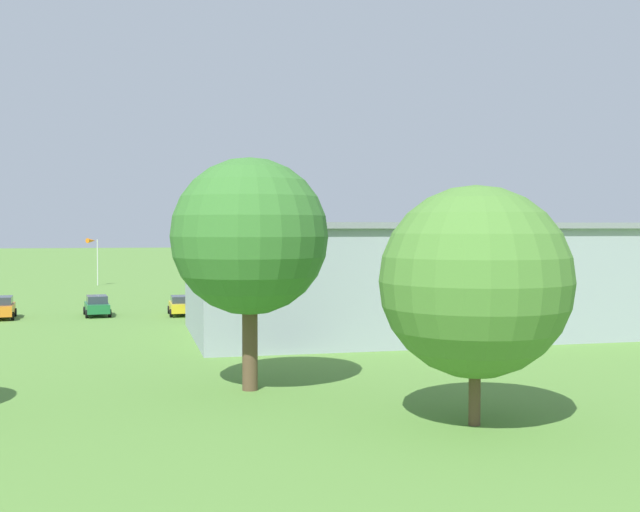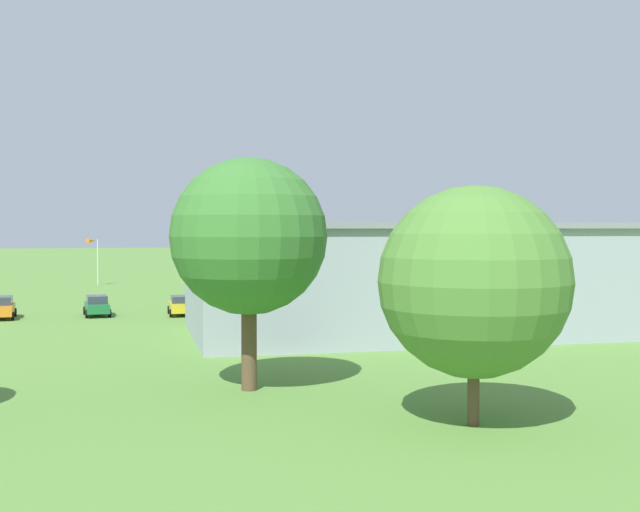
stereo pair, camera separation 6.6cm
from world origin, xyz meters
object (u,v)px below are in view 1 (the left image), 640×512
car_orange (1,307)px  person_by_parked_cars (441,294)px  person_at_fence_line (554,297)px  windsock (92,244)px  hangar (448,277)px  person_crossing_taxiway (410,296)px  person_walking_on_apron (223,299)px  car_yellow (182,305)px  person_near_hangar_door (495,296)px  biplane (273,230)px  car_green (97,305)px  tree_at_field_edge (250,237)px  tree_by_windsock (475,282)px

car_orange → person_by_parked_cars: (-37.36, -4.99, -0.07)m
person_at_fence_line → windsock: (41.76, -35.01, 4.18)m
hangar → person_crossing_taxiway: size_ratio=21.79×
person_walking_on_apron → person_by_parked_cars: bearing=-177.3°
car_yellow → windsock: 36.85m
person_crossing_taxiway → person_at_fence_line: (-11.93, 4.40, 0.05)m
person_near_hangar_door → hangar: bearing=56.3°
person_crossing_taxiway → person_at_fence_line: bearing=159.8°
hangar → person_crossing_taxiway: bearing=-100.7°
biplane → person_crossing_taxiway: bearing=129.6°
hangar → car_green: 27.84m
hangar → biplane: size_ratio=4.01×
car_green → car_yellow: bearing=172.7°
person_by_parked_cars → windsock: bearing=-42.4°
biplane → tree_at_field_edge: bearing=80.2°
car_yellow → car_green: (6.54, -0.84, 0.02)m
car_yellow → person_near_hangar_door: size_ratio=2.37×
car_green → tree_at_field_edge: size_ratio=0.42×
tree_at_field_edge → windsock: size_ratio=1.74×
biplane → car_green: size_ratio=2.07×
person_walking_on_apron → windsock: size_ratio=0.30×
car_orange → tree_by_windsock: size_ratio=0.52×
car_yellow → person_walking_on_apron: person_walking_on_apron is taller
person_crossing_taxiway → person_walking_on_apron: (16.94, 0.45, 0.06)m
tree_by_windsock → car_orange: bearing=-59.8°
person_crossing_taxiway → person_by_parked_cars: bearing=-170.8°
car_yellow → car_green: car_green is taller
car_orange → person_by_parked_cars: size_ratio=2.69×
person_near_hangar_door → person_at_fence_line: bearing=156.6°
biplane → car_yellow: biplane is taller
hangar → tree_by_windsock: bearing=70.9°
car_yellow → tree_by_windsock: 39.21m
car_yellow → person_crossing_taxiway: bearing=-166.8°
hangar → person_at_fence_line: hangar is taller
person_walking_on_apron → tree_at_field_edge: (1.97, 34.67, 5.70)m
car_orange → windsock: windsock is taller
person_crossing_taxiway → tree_at_field_edge: 40.30m
hangar → biplane: biplane is taller
car_orange → windsock: size_ratio=0.77×
person_by_parked_cars → person_near_hangar_door: 4.94m
car_orange → person_crossing_taxiway: size_ratio=2.73×
car_yellow → tree_by_windsock: size_ratio=0.47×
person_near_hangar_door → tree_by_windsock: bearing=64.7°
person_walking_on_apron → person_crossing_taxiway: bearing=-178.5°
biplane → person_near_hangar_door: biplane is taller
hangar → car_orange: bearing=-24.3°
person_by_parked_cars → biplane: bearing=-41.8°
windsock → person_walking_on_apron: bearing=112.5°
person_near_hangar_door → person_crossing_taxiway: bearing=-18.1°
biplane → person_crossing_taxiway: biplane is taller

